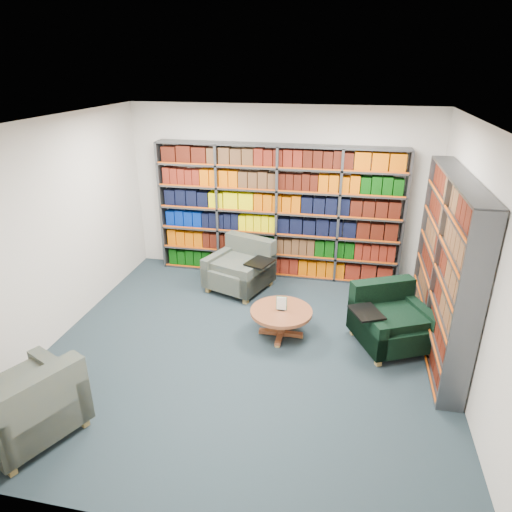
% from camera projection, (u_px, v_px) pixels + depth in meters
% --- Properties ---
extents(room_shell, '(5.02, 5.02, 2.82)m').
position_uv_depth(room_shell, '(246.00, 248.00, 5.29)').
color(room_shell, '#19272E').
rests_on(room_shell, ground).
extents(bookshelf_back, '(4.00, 0.28, 2.20)m').
position_uv_depth(bookshelf_back, '(277.00, 213.00, 7.51)').
color(bookshelf_back, '#47494F').
rests_on(bookshelf_back, ground).
extents(bookshelf_right, '(0.28, 2.50, 2.20)m').
position_uv_depth(bookshelf_right, '(445.00, 268.00, 5.51)').
color(bookshelf_right, '#47494F').
rests_on(bookshelf_right, ground).
extents(chair_teal_left, '(1.16, 1.12, 0.79)m').
position_uv_depth(chair_teal_left, '(242.00, 269.00, 7.35)').
color(chair_teal_left, '#0D1E35').
rests_on(chair_teal_left, ground).
extents(chair_green_right, '(1.16, 1.14, 0.78)m').
position_uv_depth(chair_green_right, '(389.00, 321.00, 5.88)').
color(chair_green_right, black).
rests_on(chair_green_right, ground).
extents(chair_teal_front, '(1.20, 1.21, 0.82)m').
position_uv_depth(chair_teal_front, '(29.00, 408.00, 4.37)').
color(chair_teal_front, '#0D1E35').
rests_on(chair_teal_front, ground).
extents(coffee_table, '(0.82, 0.82, 0.58)m').
position_uv_depth(coffee_table, '(281.00, 315.00, 6.02)').
color(coffee_table, brown).
rests_on(coffee_table, ground).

